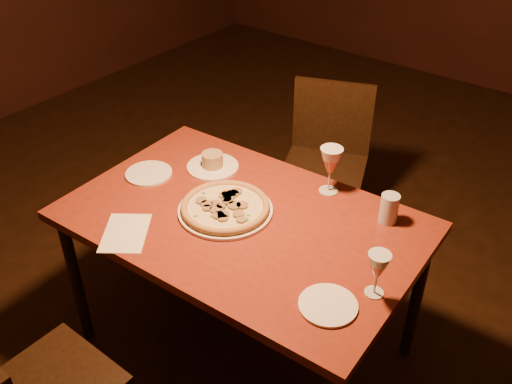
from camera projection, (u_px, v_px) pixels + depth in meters
The scene contains 11 objects.
floor at pixel (259, 366), 2.49m from camera, with size 7.00×7.00×0.00m, color black.
dining_table at pixel (242, 230), 2.21m from camera, with size 1.38×0.92×0.72m.
chair_far at pixel (326, 158), 2.99m from camera, with size 0.54×0.54×0.86m.
pizza_plate at pixel (225, 207), 2.20m from camera, with size 0.37×0.37×0.04m.
ramekin_saucer at pixel (213, 163), 2.46m from camera, with size 0.22×0.22×0.07m.
wine_glass_far at pixel (330, 170), 2.27m from camera, with size 0.09×0.09×0.20m, color #C26D51, non-canonical shape.
wine_glass_right at pixel (377, 274), 1.80m from camera, with size 0.07×0.07×0.16m, color #C26D51, non-canonical shape.
water_tumbler at pixel (389, 208), 2.13m from camera, with size 0.07×0.07×0.12m, color #B2BAC2.
side_plate_left at pixel (149, 173), 2.42m from camera, with size 0.20×0.20×0.01m, color white.
side_plate_near at pixel (328, 305), 1.79m from camera, with size 0.19×0.19×0.01m, color white.
menu_card at pixel (125, 233), 2.10m from camera, with size 0.16×0.23×0.00m, color white.
Camera 1 is at (0.98, -1.28, 2.04)m, focal length 40.00 mm.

